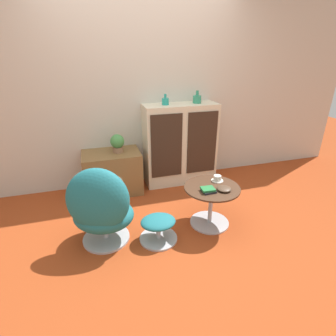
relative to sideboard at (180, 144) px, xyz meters
name	(u,v)px	position (x,y,z in m)	size (l,w,h in m)	color
ground_plane	(171,232)	(-0.47, -1.12, -0.56)	(12.00, 12.00, 0.00)	#9E3D19
wall_back	(141,88)	(-0.47, 0.22, 0.74)	(6.40, 0.06, 2.60)	beige
sideboard	(180,144)	(0.00, 0.00, 0.00)	(0.99, 0.38, 1.11)	beige
tv_console	(113,172)	(-0.95, -0.05, -0.28)	(0.73, 0.49, 0.55)	brown
egg_chair	(101,208)	(-1.16, -1.09, -0.16)	(0.74, 0.71, 0.83)	#B7B7BC
ottoman	(158,226)	(-0.63, -1.20, -0.40)	(0.38, 0.38, 0.26)	#B7B7BC
coffee_table	(211,201)	(-0.03, -1.10, -0.28)	(0.58, 0.58, 0.45)	#B7B7BC
vase_leftmost	(165,101)	(-0.21, 0.00, 0.60)	(0.09, 0.09, 0.14)	teal
vase_inner_left	(197,99)	(0.23, 0.00, 0.61)	(0.11, 0.11, 0.16)	#2D8E6B
potted_plant	(117,143)	(-0.86, -0.05, 0.12)	(0.18, 0.18, 0.23)	#996B4C
teacup	(217,179)	(0.09, -0.98, -0.08)	(0.13, 0.13, 0.06)	silver
book_stack	(208,190)	(-0.11, -1.18, -0.08)	(0.14, 0.13, 0.04)	black
bowl	(224,189)	(0.06, -1.20, -0.09)	(0.15, 0.15, 0.04)	#4C3828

